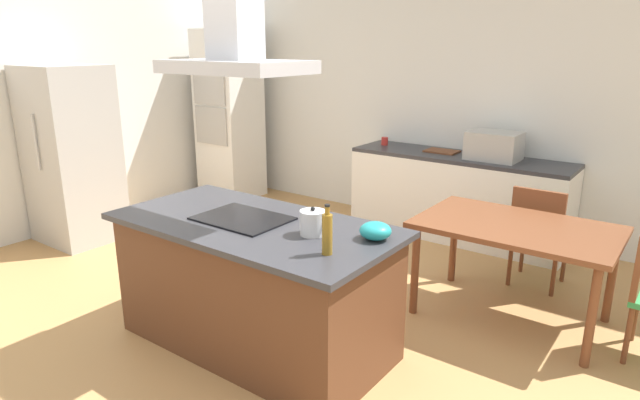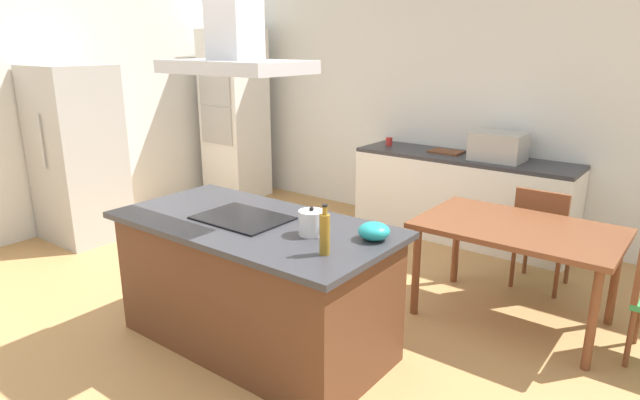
# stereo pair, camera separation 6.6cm
# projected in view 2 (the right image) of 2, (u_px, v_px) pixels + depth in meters

# --- Properties ---
(ground) EXTENTS (16.00, 16.00, 0.00)m
(ground) POSITION_uv_depth(u_px,v_px,m) (371.00, 273.00, 4.95)
(ground) COLOR tan
(wall_back) EXTENTS (7.20, 0.10, 2.70)m
(wall_back) POSITION_uv_depth(u_px,v_px,m) (459.00, 107.00, 5.91)
(wall_back) COLOR white
(wall_back) RESTS_ON ground
(wall_left) EXTENTS (0.10, 8.80, 2.70)m
(wall_left) POSITION_uv_depth(u_px,v_px,m) (96.00, 104.00, 6.20)
(wall_left) COLOR white
(wall_left) RESTS_ON ground
(kitchen_island) EXTENTS (1.94, 0.97, 0.90)m
(kitchen_island) POSITION_uv_depth(u_px,v_px,m) (255.00, 283.00, 3.68)
(kitchen_island) COLOR #59331E
(kitchen_island) RESTS_ON ground
(cooktop) EXTENTS (0.60, 0.44, 0.01)m
(cooktop) POSITION_uv_depth(u_px,v_px,m) (242.00, 218.00, 3.61)
(cooktop) COLOR black
(cooktop) RESTS_ON kitchen_island
(tea_kettle) EXTENTS (0.21, 0.16, 0.18)m
(tea_kettle) POSITION_uv_depth(u_px,v_px,m) (312.00, 223.00, 3.29)
(tea_kettle) COLOR silver
(tea_kettle) RESTS_ON kitchen_island
(olive_oil_bottle) EXTENTS (0.06, 0.06, 0.29)m
(olive_oil_bottle) POSITION_uv_depth(u_px,v_px,m) (325.00, 233.00, 2.97)
(olive_oil_bottle) COLOR olive
(olive_oil_bottle) RESTS_ON kitchen_island
(mixing_bowl) EXTENTS (0.19, 0.19, 0.11)m
(mixing_bowl) POSITION_uv_depth(u_px,v_px,m) (374.00, 231.00, 3.22)
(mixing_bowl) COLOR teal
(mixing_bowl) RESTS_ON kitchen_island
(back_counter) EXTENTS (2.29, 0.62, 0.90)m
(back_counter) POSITION_uv_depth(u_px,v_px,m) (461.00, 197.00, 5.73)
(back_counter) COLOR white
(back_counter) RESTS_ON ground
(countertop_microwave) EXTENTS (0.50, 0.38, 0.28)m
(countertop_microwave) POSITION_uv_depth(u_px,v_px,m) (498.00, 146.00, 5.36)
(countertop_microwave) COLOR #B2AFAA
(countertop_microwave) RESTS_ON back_counter
(coffee_mug_red) EXTENTS (0.08, 0.08, 0.09)m
(coffee_mug_red) POSITION_uv_depth(u_px,v_px,m) (389.00, 141.00, 6.17)
(coffee_mug_red) COLOR red
(coffee_mug_red) RESTS_ON back_counter
(cutting_board) EXTENTS (0.34, 0.24, 0.02)m
(cutting_board) POSITION_uv_depth(u_px,v_px,m) (446.00, 152.00, 5.77)
(cutting_board) COLOR brown
(cutting_board) RESTS_ON back_counter
(wall_oven_stack) EXTENTS (0.70, 0.66, 2.20)m
(wall_oven_stack) POSITION_uv_depth(u_px,v_px,m) (235.00, 115.00, 7.21)
(wall_oven_stack) COLOR white
(wall_oven_stack) RESTS_ON ground
(refrigerator) EXTENTS (0.80, 0.73, 1.82)m
(refrigerator) POSITION_uv_depth(u_px,v_px,m) (77.00, 154.00, 5.63)
(refrigerator) COLOR #B2AFAA
(refrigerator) RESTS_ON ground
(dining_table) EXTENTS (1.40, 0.90, 0.75)m
(dining_table) POSITION_uv_depth(u_px,v_px,m) (518.00, 236.00, 3.95)
(dining_table) COLOR brown
(dining_table) RESTS_ON ground
(chair_facing_back_wall) EXTENTS (0.42, 0.42, 0.89)m
(chair_facing_back_wall) POSITION_uv_depth(u_px,v_px,m) (542.00, 232.00, 4.51)
(chair_facing_back_wall) COLOR #33934C
(chair_facing_back_wall) RESTS_ON ground
(range_hood) EXTENTS (0.90, 0.55, 0.78)m
(range_hood) POSITION_uv_depth(u_px,v_px,m) (234.00, 31.00, 3.27)
(range_hood) COLOR #ADADB2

